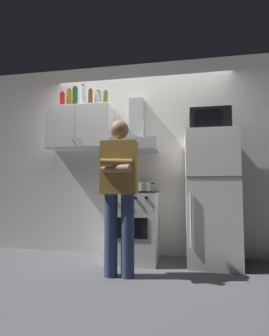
{
  "coord_description": "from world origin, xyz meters",
  "views": [
    {
      "loc": [
        0.55,
        -3.02,
        0.93
      ],
      "look_at": [
        0.0,
        0.0,
        1.15
      ],
      "focal_mm": 27.65,
      "sensor_mm": 36.0,
      "label": 1
    }
  ],
  "objects_px": {
    "bottle_olive_oil": "(106,99)",
    "bottle_wine_green": "(75,97)",
    "bottle_beer_brown": "(90,98)",
    "stove_oven": "(134,226)",
    "refrigerator": "(211,197)",
    "bottle_canister_steel": "(98,99)",
    "bottle_liquor_amber": "(69,99)",
    "upper_cabinet": "(80,128)",
    "person_standing": "(119,189)",
    "bottle_vodka_clear": "(83,96)",
    "cooking_pot": "(143,187)",
    "bottle_soda_red": "(62,101)",
    "microwave": "(209,122)",
    "range_hood": "(136,137)"
  },
  "relations": [
    {
      "from": "microwave",
      "to": "bottle_beer_brown",
      "type": "height_order",
      "value": "bottle_beer_brown"
    },
    {
      "from": "upper_cabinet",
      "to": "stove_oven",
      "type": "bearing_deg",
      "value": -8.9
    },
    {
      "from": "microwave",
      "to": "bottle_liquor_amber",
      "type": "bearing_deg",
      "value": 175.54
    },
    {
      "from": "upper_cabinet",
      "to": "person_standing",
      "type": "height_order",
      "value": "upper_cabinet"
    },
    {
      "from": "bottle_wine_green",
      "to": "bottle_olive_oil",
      "type": "relative_size",
      "value": 1.33
    },
    {
      "from": "person_standing",
      "to": "bottle_vodka_clear",
      "type": "distance_m",
      "value": 1.64
    },
    {
      "from": "bottle_wine_green",
      "to": "bottle_vodka_clear",
      "type": "distance_m",
      "value": 0.13
    },
    {
      "from": "range_hood",
      "to": "upper_cabinet",
      "type": "bearing_deg",
      "value": -179.91
    },
    {
      "from": "bottle_beer_brown",
      "to": "bottle_canister_steel",
      "type": "bearing_deg",
      "value": 18.89
    },
    {
      "from": "person_standing",
      "to": "bottle_wine_green",
      "type": "relative_size",
      "value": 5.33
    },
    {
      "from": "bottle_olive_oil",
      "to": "bottle_liquor_amber",
      "type": "bearing_deg",
      "value": 179.22
    },
    {
      "from": "bottle_olive_oil",
      "to": "bottle_canister_steel",
      "type": "bearing_deg",
      "value": -175.77
    },
    {
      "from": "microwave",
      "to": "bottle_canister_steel",
      "type": "height_order",
      "value": "bottle_canister_steel"
    },
    {
      "from": "bottle_vodka_clear",
      "to": "bottle_olive_oil",
      "type": "distance_m",
      "value": 0.32
    },
    {
      "from": "cooking_pot",
      "to": "bottle_beer_brown",
      "type": "height_order",
      "value": "bottle_beer_brown"
    },
    {
      "from": "bottle_soda_red",
      "to": "bottle_liquor_amber",
      "type": "height_order",
      "value": "bottle_liquor_amber"
    },
    {
      "from": "person_standing",
      "to": "bottle_wine_green",
      "type": "xyz_separation_m",
      "value": [
        -0.83,
        0.72,
        1.3
      ]
    },
    {
      "from": "bottle_wine_green",
      "to": "cooking_pot",
      "type": "bearing_deg",
      "value": -13.25
    },
    {
      "from": "microwave",
      "to": "bottle_olive_oil",
      "type": "bearing_deg",
      "value": 174.08
    },
    {
      "from": "range_hood",
      "to": "bottle_olive_oil",
      "type": "relative_size",
      "value": 3.24
    },
    {
      "from": "microwave",
      "to": "bottle_wine_green",
      "type": "distance_m",
      "value": 1.89
    },
    {
      "from": "microwave",
      "to": "bottle_vodka_clear",
      "type": "bearing_deg",
      "value": 177.3
    },
    {
      "from": "person_standing",
      "to": "bottle_olive_oil",
      "type": "bearing_deg",
      "value": 116.86
    },
    {
      "from": "bottle_olive_oil",
      "to": "bottle_liquor_amber",
      "type": "xyz_separation_m",
      "value": [
        -0.55,
        0.01,
        0.03
      ]
    },
    {
      "from": "bottle_beer_brown",
      "to": "microwave",
      "type": "bearing_deg",
      "value": -3.63
    },
    {
      "from": "bottle_beer_brown",
      "to": "stove_oven",
      "type": "bearing_deg",
      "value": -10.52
    },
    {
      "from": "bottle_vodka_clear",
      "to": "refrigerator",
      "type": "bearing_deg",
      "value": -3.32
    },
    {
      "from": "bottle_wine_green",
      "to": "bottle_liquor_amber",
      "type": "distance_m",
      "value": 0.13
    },
    {
      "from": "cooking_pot",
      "to": "bottle_liquor_amber",
      "type": "xyz_separation_m",
      "value": [
        -1.12,
        0.29,
        1.26
      ]
    },
    {
      "from": "bottle_soda_red",
      "to": "bottle_canister_steel",
      "type": "distance_m",
      "value": 0.53
    },
    {
      "from": "refrigerator",
      "to": "bottle_olive_oil",
      "type": "distance_m",
      "value": 1.95
    },
    {
      "from": "upper_cabinet",
      "to": "bottle_beer_brown",
      "type": "height_order",
      "value": "bottle_beer_brown"
    },
    {
      "from": "refrigerator",
      "to": "bottle_liquor_amber",
      "type": "height_order",
      "value": "bottle_liquor_amber"
    },
    {
      "from": "stove_oven",
      "to": "bottle_vodka_clear",
      "type": "relative_size",
      "value": 2.77
    },
    {
      "from": "refrigerator",
      "to": "bottle_canister_steel",
      "type": "bearing_deg",
      "value": 174.1
    },
    {
      "from": "bottle_olive_oil",
      "to": "upper_cabinet",
      "type": "bearing_deg",
      "value": -174.0
    },
    {
      "from": "stove_oven",
      "to": "bottle_canister_steel",
      "type": "relative_size",
      "value": 3.66
    },
    {
      "from": "range_hood",
      "to": "bottle_vodka_clear",
      "type": "relative_size",
      "value": 2.37
    },
    {
      "from": "person_standing",
      "to": "refrigerator",
      "type": "bearing_deg",
      "value": 31.23
    },
    {
      "from": "upper_cabinet",
      "to": "bottle_liquor_amber",
      "type": "xyz_separation_m",
      "value": [
        -0.19,
        0.05,
        0.44
      ]
    },
    {
      "from": "bottle_wine_green",
      "to": "bottle_beer_brown",
      "type": "bearing_deg",
      "value": 0.5
    },
    {
      "from": "microwave",
      "to": "bottle_soda_red",
      "type": "distance_m",
      "value": 2.08
    },
    {
      "from": "stove_oven",
      "to": "cooking_pot",
      "type": "relative_size",
      "value": 3.02
    },
    {
      "from": "person_standing",
      "to": "bottle_soda_red",
      "type": "xyz_separation_m",
      "value": [
        -1.03,
        0.74,
        1.27
      ]
    },
    {
      "from": "bottle_wine_green",
      "to": "upper_cabinet",
      "type": "bearing_deg",
      "value": 5.07
    },
    {
      "from": "person_standing",
      "to": "bottle_vodka_clear",
      "type": "height_order",
      "value": "bottle_vodka_clear"
    },
    {
      "from": "bottle_olive_oil",
      "to": "bottle_wine_green",
      "type": "bearing_deg",
      "value": -174.17
    },
    {
      "from": "upper_cabinet",
      "to": "range_hood",
      "type": "bearing_deg",
      "value": 0.09
    },
    {
      "from": "person_standing",
      "to": "bottle_vodka_clear",
      "type": "relative_size",
      "value": 5.19
    },
    {
      "from": "upper_cabinet",
      "to": "bottle_canister_steel",
      "type": "relative_size",
      "value": 3.77
    }
  ]
}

